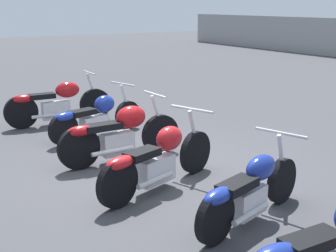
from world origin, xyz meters
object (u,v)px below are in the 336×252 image
motorcycle_slot_5 (335,249)px  motorcycle_slot_0 (57,103)px  motorcycle_slot_3 (158,159)px  motorcycle_slot_1 (95,117)px  motorcycle_slot_2 (120,133)px  motorcycle_slot_4 (250,190)px

motorcycle_slot_5 → motorcycle_slot_0: bearing=-178.2°
motorcycle_slot_0 → motorcycle_slot_5: (6.88, 0.08, -0.02)m
motorcycle_slot_0 → motorcycle_slot_3: motorcycle_slot_0 is taller
motorcycle_slot_1 → motorcycle_slot_2: (1.47, -0.20, 0.06)m
motorcycle_slot_0 → motorcycle_slot_2: motorcycle_slot_0 is taller
motorcycle_slot_2 → motorcycle_slot_4: size_ratio=1.09×
motorcycle_slot_0 → motorcycle_slot_5: 6.88m
motorcycle_slot_3 → motorcycle_slot_1: bearing=155.2°
motorcycle_slot_1 → motorcycle_slot_4: (4.15, 0.11, 0.00)m
motorcycle_slot_1 → motorcycle_slot_2: 1.48m
motorcycle_slot_5 → motorcycle_slot_1: bearing=179.2°
motorcycle_slot_2 → motorcycle_slot_4: 2.70m
motorcycle_slot_1 → motorcycle_slot_2: size_ratio=0.97×
motorcycle_slot_0 → motorcycle_slot_1: motorcycle_slot_0 is taller
motorcycle_slot_2 → motorcycle_slot_5: motorcycle_slot_2 is taller
motorcycle_slot_4 → motorcycle_slot_0: bearing=166.8°
motorcycle_slot_4 → motorcycle_slot_2: bearing=169.5°
motorcycle_slot_3 → motorcycle_slot_5: bearing=-17.4°
motorcycle_slot_0 → motorcycle_slot_5: size_ratio=1.03×
motorcycle_slot_3 → motorcycle_slot_0: bearing=160.8°
motorcycle_slot_0 → motorcycle_slot_2: 2.79m
motorcycle_slot_1 → motorcycle_slot_3: bearing=-20.7°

